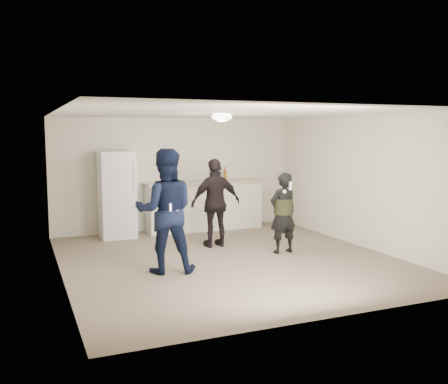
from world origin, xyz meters
name	(u,v)px	position (x,y,z in m)	size (l,w,h in m)	color
floor	(228,259)	(0.00, 0.00, 0.00)	(6.00, 6.00, 0.00)	#6B5B4C
ceiling	(229,113)	(0.00, 0.00, 2.50)	(6.00, 6.00, 0.00)	silver
wall_back	(176,174)	(0.00, 3.00, 1.25)	(6.00, 6.00, 0.00)	beige
wall_front	(331,214)	(0.00, -3.00, 1.25)	(6.00, 6.00, 0.00)	beige
wall_left	(59,195)	(-2.75, 0.00, 1.25)	(6.00, 6.00, 0.00)	beige
wall_right	(361,181)	(2.75, 0.00, 1.25)	(6.00, 6.00, 0.00)	beige
counter	(205,207)	(0.55, 2.67, 0.53)	(2.60, 0.56, 1.05)	silver
counter_top	(204,182)	(0.55, 2.67, 1.07)	(2.68, 0.64, 0.04)	#BAAE90
fridge	(117,194)	(-1.42, 2.60, 0.90)	(0.70, 0.70, 1.80)	silver
fridge_handle	(134,176)	(-1.14, 2.23, 1.30)	(0.02, 0.02, 0.60)	silver
ceiling_dome	(222,117)	(0.00, 0.30, 2.45)	(0.36, 0.36, 0.16)	white
shaker	(174,179)	(-0.16, 2.65, 1.18)	(0.08, 0.08, 0.17)	#BBBBC0
man	(165,211)	(-1.21, -0.34, 0.97)	(0.94, 0.73, 1.94)	#0E193D
woman	(283,213)	(1.10, 0.07, 0.73)	(0.53, 0.35, 1.47)	black
camo_shorts	(283,207)	(1.10, 0.07, 0.85)	(0.34, 0.34, 0.28)	#2B3417
spectator	(216,203)	(0.16, 1.00, 0.84)	(0.99, 0.41, 1.69)	black
remote_man	(170,208)	(-1.21, -0.62, 1.05)	(0.04, 0.04, 0.15)	silver
nunchuk_man	(177,212)	(-1.09, -0.59, 0.98)	(0.07, 0.07, 0.07)	white
remote_woman	(290,186)	(1.10, -0.18, 1.25)	(0.04, 0.04, 0.15)	white
nunchuk_woman	(284,192)	(1.00, -0.15, 1.15)	(0.07, 0.07, 0.07)	silver
bottle_cluster	(205,177)	(0.56, 2.65, 1.20)	(1.40, 0.31, 0.25)	#AEB2B9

